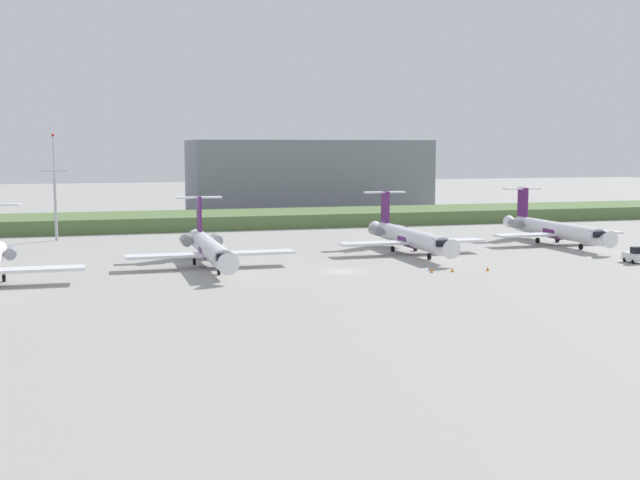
% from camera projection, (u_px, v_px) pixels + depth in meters
% --- Properties ---
extents(ground_plane, '(500.00, 500.00, 0.00)m').
position_uv_depth(ground_plane, '(288.00, 245.00, 135.80)').
color(ground_plane, '#9E9B96').
extents(grass_berm, '(320.00, 20.00, 2.78)m').
position_uv_depth(grass_berm, '(248.00, 219.00, 169.38)').
color(grass_berm, '#597542').
rests_on(grass_berm, ground).
extents(regional_jet_second, '(22.81, 31.00, 9.00)m').
position_uv_depth(regional_jet_second, '(210.00, 248.00, 111.60)').
color(regional_jet_second, white).
rests_on(regional_jet_second, ground).
extents(regional_jet_third, '(22.81, 31.00, 9.00)m').
position_uv_depth(regional_jet_third, '(409.00, 237.00, 125.54)').
color(regional_jet_third, white).
rests_on(regional_jet_third, ground).
extents(regional_jet_fourth, '(22.81, 31.00, 9.00)m').
position_uv_depth(regional_jet_fourth, '(554.00, 229.00, 137.14)').
color(regional_jet_fourth, white).
rests_on(regional_jet_fourth, ground).
extents(antenna_mast, '(4.40, 0.50, 18.56)m').
position_uv_depth(antenna_mast, '(55.00, 196.00, 141.52)').
color(antenna_mast, '#B2B2B7').
rests_on(antenna_mast, ground).
extents(distant_hangar, '(59.22, 24.48, 17.93)m').
position_uv_depth(distant_hangar, '(308.00, 176.00, 206.22)').
color(distant_hangar, gray).
rests_on(distant_hangar, ground).
extents(baggage_tug, '(1.72, 3.20, 2.30)m').
position_uv_depth(baggage_tug, '(634.00, 256.00, 114.88)').
color(baggage_tug, silver).
rests_on(baggage_tug, ground).
extents(safety_cone_front_marker, '(0.44, 0.44, 0.55)m').
position_uv_depth(safety_cone_front_marker, '(432.00, 271.00, 105.88)').
color(safety_cone_front_marker, orange).
rests_on(safety_cone_front_marker, ground).
extents(safety_cone_mid_marker, '(0.44, 0.44, 0.55)m').
position_uv_depth(safety_cone_mid_marker, '(452.00, 270.00, 106.71)').
color(safety_cone_mid_marker, orange).
rests_on(safety_cone_mid_marker, ground).
extents(safety_cone_rear_marker, '(0.44, 0.44, 0.55)m').
position_uv_depth(safety_cone_rear_marker, '(488.00, 269.00, 107.53)').
color(safety_cone_rear_marker, orange).
rests_on(safety_cone_rear_marker, ground).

